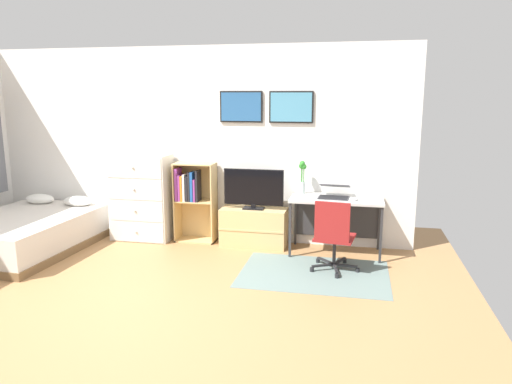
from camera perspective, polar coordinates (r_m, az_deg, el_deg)
ground_plane at (r=5.01m, az=-16.51°, el=-12.86°), size 7.20×7.20×0.00m
wall_back_with_posters at (r=6.84m, az=-7.36°, el=5.72°), size 6.12×0.09×2.70m
area_rug at (r=5.64m, az=6.95°, el=-9.64°), size 1.70×1.20×0.01m
bed at (r=7.08m, az=-25.84°, el=-4.36°), size 1.53×2.06×0.59m
dresser at (r=6.97m, az=-13.51°, el=-0.61°), size 0.84×0.46×1.22m
bookshelf at (r=6.73m, az=-7.61°, el=-0.39°), size 0.56×0.30×1.11m
tv_stand at (r=6.54m, az=-0.25°, el=-4.22°), size 0.89×0.41×0.52m
television at (r=6.40m, az=-0.30°, el=0.33°), size 0.82×0.16×0.55m
desk at (r=6.30m, az=9.61°, el=-1.75°), size 1.18×0.61×0.74m
office_chair at (r=5.58m, az=9.25°, el=-5.02°), size 0.57×0.58×0.86m
laptop at (r=6.24m, az=9.34°, el=0.01°), size 0.41×0.43×0.17m
computer_mouse at (r=6.10m, az=11.83°, el=-0.81°), size 0.06×0.10×0.03m
bamboo_vase at (r=6.36m, az=5.54°, el=1.89°), size 0.10×0.09×0.44m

